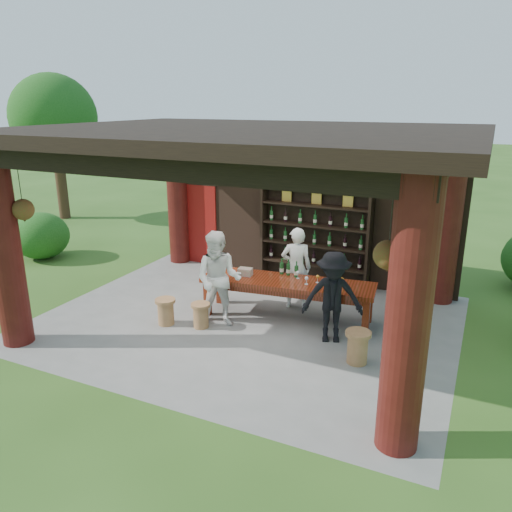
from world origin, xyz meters
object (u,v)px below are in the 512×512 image
at_px(guest_woman, 219,279).
at_px(napkin_basket, 245,272).
at_px(tasting_table, 287,287).
at_px(stool_near_left, 201,315).
at_px(stool_far_left, 166,311).
at_px(guest_man, 333,297).
at_px(wine_shelf, 314,236).
at_px(stool_near_right, 358,346).
at_px(host, 296,268).

distance_m(guest_woman, napkin_basket, 0.73).
relative_size(tasting_table, napkin_basket, 12.62).
distance_m(stool_near_left, napkin_basket, 1.19).
xyz_separation_m(stool_near_left, stool_far_left, (-0.65, -0.16, 0.02)).
distance_m(tasting_table, guest_man, 1.16).
relative_size(wine_shelf, guest_woman, 1.40).
relative_size(guest_woman, guest_man, 1.11).
distance_m(stool_near_right, host, 2.42).
bearing_deg(host, napkin_basket, 17.70).
distance_m(host, guest_man, 1.55).
height_order(stool_near_left, napkin_basket, napkin_basket).
xyz_separation_m(wine_shelf, guest_woman, (-0.84, -2.80, -0.21)).
relative_size(wine_shelf, host, 1.52).
bearing_deg(guest_woman, host, 39.74).
relative_size(tasting_table, stool_near_left, 7.17).
bearing_deg(napkin_basket, stool_near_right, -22.66).
height_order(wine_shelf, stool_near_left, wine_shelf).
height_order(host, guest_man, host).
distance_m(wine_shelf, napkin_basket, 2.21).
height_order(guest_man, napkin_basket, guest_man).
bearing_deg(stool_near_right, tasting_table, 145.73).
distance_m(stool_near_left, stool_near_right, 2.87).
height_order(stool_near_left, stool_near_right, stool_near_right).
xyz_separation_m(tasting_table, guest_woman, (-1.02, -0.78, 0.24)).
relative_size(wine_shelf, stool_far_left, 5.02).
bearing_deg(tasting_table, host, 95.14).
bearing_deg(host, guest_woman, 32.45).
distance_m(host, napkin_basket, 1.02).
relative_size(stool_far_left, guest_man, 0.31).
xyz_separation_m(host, guest_man, (1.07, -1.12, -0.02)).
bearing_deg(guest_man, stool_near_right, -63.70).
bearing_deg(stool_near_left, wine_shelf, 70.39).
bearing_deg(napkin_basket, host, 40.06).
distance_m(tasting_table, napkin_basket, 0.86).
relative_size(host, guest_woman, 0.92).
height_order(stool_near_right, stool_far_left, stool_near_right).
relative_size(stool_far_left, host, 0.30).
relative_size(stool_near_right, stool_far_left, 1.08).
distance_m(stool_far_left, host, 2.63).
bearing_deg(guest_woman, napkin_basket, 60.71).
bearing_deg(stool_near_right, stool_near_left, 178.68).
bearing_deg(host, tasting_table, 72.79).
bearing_deg(guest_woman, tasting_table, 22.54).
height_order(wine_shelf, napkin_basket, wine_shelf).
distance_m(stool_near_left, guest_man, 2.40).
xyz_separation_m(wine_shelf, tasting_table, (0.17, -2.02, -0.46)).
bearing_deg(tasting_table, stool_near_right, -34.27).
bearing_deg(guest_man, stool_near_left, 171.84).
bearing_deg(stool_near_right, stool_far_left, -178.47).
height_order(wine_shelf, guest_woman, wine_shelf).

